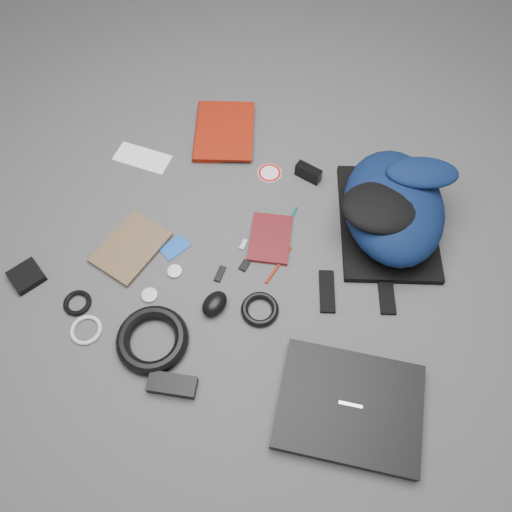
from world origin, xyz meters
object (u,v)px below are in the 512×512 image
at_px(dvd_case, 270,238).
at_px(pouch, 26,276).
at_px(backpack, 394,206).
at_px(laptop, 349,406).
at_px(comic_book, 111,235).
at_px(compact_camera, 308,173).
at_px(mouse, 215,304).
at_px(power_brick, 172,385).
at_px(textbook_red, 195,131).

bearing_deg(dvd_case, pouch, -161.96).
distance_m(backpack, laptop, 0.64).
bearing_deg(comic_book, backpack, 36.63).
xyz_separation_m(backpack, compact_camera, (-0.32, 0.06, -0.08)).
relative_size(mouse, power_brick, 0.67).
bearing_deg(backpack, pouch, -168.20).
relative_size(backpack, comic_book, 2.12).
relative_size(textbook_red, pouch, 3.14).
distance_m(textbook_red, compact_camera, 0.46).
bearing_deg(laptop, textbook_red, 127.63).
bearing_deg(power_brick, textbook_red, 98.06).
bearing_deg(comic_book, pouch, -114.57).
bearing_deg(backpack, mouse, -149.85).
bearing_deg(mouse, backpack, 63.80).
relative_size(backpack, power_brick, 3.62).
distance_m(laptop, comic_book, 0.92).
bearing_deg(laptop, compact_camera, 107.17).
height_order(backpack, textbook_red, backpack).
xyz_separation_m(mouse, power_brick, (0.01, -0.27, -0.01)).
bearing_deg(compact_camera, textbook_red, -172.79).
bearing_deg(comic_book, laptop, -3.77).
bearing_deg(mouse, comic_book, 179.81).
distance_m(backpack, pouch, 1.18).
relative_size(compact_camera, pouch, 1.00).
distance_m(compact_camera, power_brick, 0.86).
bearing_deg(pouch, textbook_red, 77.10).
xyz_separation_m(compact_camera, power_brick, (-0.05, -0.85, -0.01)).
xyz_separation_m(compact_camera, pouch, (-0.64, -0.76, -0.01)).
height_order(laptop, compact_camera, compact_camera).
bearing_deg(compact_camera, pouch, -122.22).
bearing_deg(dvd_case, compact_camera, 69.54).
relative_size(textbook_red, compact_camera, 3.14).
bearing_deg(dvd_case, power_brick, -112.47).
relative_size(dvd_case, pouch, 1.99).
xyz_separation_m(textbook_red, power_brick, (0.42, -0.86, 0.00)).
bearing_deg(power_brick, compact_camera, 69.15).
distance_m(dvd_case, power_brick, 0.56).
height_order(textbook_red, pouch, textbook_red).
xyz_separation_m(comic_book, dvd_case, (0.48, 0.22, -0.00)).
height_order(laptop, textbook_red, laptop).
bearing_deg(mouse, compact_camera, 93.79).
xyz_separation_m(dvd_case, power_brick, (-0.04, -0.56, 0.01)).
xyz_separation_m(backpack, textbook_red, (-0.78, 0.07, -0.09)).
xyz_separation_m(mouse, pouch, (-0.58, -0.17, -0.01)).
relative_size(backpack, laptop, 1.26).
relative_size(comic_book, pouch, 2.49).
height_order(power_brick, pouch, power_brick).
height_order(laptop, power_brick, laptop).
bearing_deg(dvd_case, textbook_red, 127.99).
relative_size(dvd_case, power_brick, 1.37).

